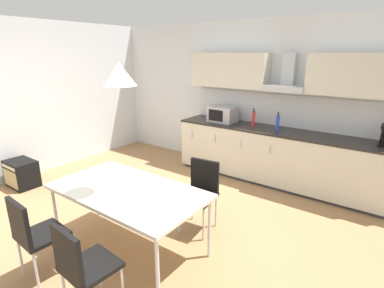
{
  "coord_description": "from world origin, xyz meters",
  "views": [
    {
      "loc": [
        2.51,
        -2.27,
        2.14
      ],
      "look_at": [
        0.33,
        0.72,
        1.0
      ],
      "focal_mm": 28.0,
      "sensor_mm": 36.0,
      "label": 1
    }
  ],
  "objects_px": {
    "bottle_red": "(253,118)",
    "pendant_lamp": "(119,74)",
    "dining_table": "(128,193)",
    "chair_near_right": "(81,263)",
    "chair_far_right": "(201,188)",
    "chair_near_left": "(33,231)",
    "guitar_amp": "(22,173)",
    "microwave": "(222,114)",
    "bottle_blue": "(278,123)"
  },
  "relations": [
    {
      "from": "chair_near_right",
      "to": "guitar_amp",
      "type": "bearing_deg",
      "value": 162.91
    },
    {
      "from": "bottle_blue",
      "to": "chair_far_right",
      "type": "bearing_deg",
      "value": -97.0
    },
    {
      "from": "bottle_red",
      "to": "bottle_blue",
      "type": "bearing_deg",
      "value": -6.1
    },
    {
      "from": "bottle_red",
      "to": "pendant_lamp",
      "type": "bearing_deg",
      "value": -93.1
    },
    {
      "from": "chair_far_right",
      "to": "chair_near_right",
      "type": "bearing_deg",
      "value": -89.87
    },
    {
      "from": "dining_table",
      "to": "chair_near_left",
      "type": "distance_m",
      "value": 0.95
    },
    {
      "from": "bottle_blue",
      "to": "bottle_red",
      "type": "xyz_separation_m",
      "value": [
        -0.45,
        0.05,
        0.0
      ]
    },
    {
      "from": "bottle_red",
      "to": "guitar_amp",
      "type": "height_order",
      "value": "bottle_red"
    },
    {
      "from": "pendant_lamp",
      "to": "bottle_red",
      "type": "bearing_deg",
      "value": 86.9
    },
    {
      "from": "bottle_red",
      "to": "guitar_amp",
      "type": "distance_m",
      "value": 3.98
    },
    {
      "from": "chair_far_right",
      "to": "guitar_amp",
      "type": "distance_m",
      "value": 3.18
    },
    {
      "from": "dining_table",
      "to": "guitar_amp",
      "type": "height_order",
      "value": "dining_table"
    },
    {
      "from": "chair_near_right",
      "to": "bottle_red",
      "type": "bearing_deg",
      "value": 93.58
    },
    {
      "from": "dining_table",
      "to": "chair_near_left",
      "type": "relative_size",
      "value": 1.94
    },
    {
      "from": "bottle_red",
      "to": "dining_table",
      "type": "distance_m",
      "value": 2.78
    },
    {
      "from": "guitar_amp",
      "to": "pendant_lamp",
      "type": "relative_size",
      "value": 1.62
    },
    {
      "from": "dining_table",
      "to": "pendant_lamp",
      "type": "height_order",
      "value": "pendant_lamp"
    },
    {
      "from": "microwave",
      "to": "chair_near_left",
      "type": "xyz_separation_m",
      "value": [
        0.06,
        -3.57,
        -0.52
      ]
    },
    {
      "from": "bottle_blue",
      "to": "chair_near_left",
      "type": "distance_m",
      "value": 3.72
    },
    {
      "from": "chair_near_right",
      "to": "chair_near_left",
      "type": "bearing_deg",
      "value": -180.0
    },
    {
      "from": "dining_table",
      "to": "guitar_amp",
      "type": "bearing_deg",
      "value": 177.91
    },
    {
      "from": "bottle_red",
      "to": "microwave",
      "type": "bearing_deg",
      "value": -176.9
    },
    {
      "from": "chair_near_right",
      "to": "pendant_lamp",
      "type": "xyz_separation_m",
      "value": [
        -0.37,
        0.85,
        1.41
      ]
    },
    {
      "from": "bottle_red",
      "to": "chair_far_right",
      "type": "xyz_separation_m",
      "value": [
        0.22,
        -1.9,
        -0.51
      ]
    },
    {
      "from": "microwave",
      "to": "bottle_blue",
      "type": "distance_m",
      "value": 1.04
    },
    {
      "from": "dining_table",
      "to": "chair_near_right",
      "type": "bearing_deg",
      "value": -66.15
    },
    {
      "from": "bottle_red",
      "to": "pendant_lamp",
      "type": "height_order",
      "value": "pendant_lamp"
    },
    {
      "from": "chair_near_right",
      "to": "pendant_lamp",
      "type": "distance_m",
      "value": 1.68
    },
    {
      "from": "dining_table",
      "to": "chair_near_left",
      "type": "height_order",
      "value": "chair_near_left"
    },
    {
      "from": "microwave",
      "to": "bottle_blue",
      "type": "xyz_separation_m",
      "value": [
        1.04,
        -0.02,
        -0.01
      ]
    },
    {
      "from": "microwave",
      "to": "guitar_amp",
      "type": "distance_m",
      "value": 3.56
    },
    {
      "from": "guitar_amp",
      "to": "dining_table",
      "type": "bearing_deg",
      "value": -2.09
    },
    {
      "from": "chair_near_right",
      "to": "chair_near_left",
      "type": "relative_size",
      "value": 1.0
    },
    {
      "from": "chair_far_right",
      "to": "pendant_lamp",
      "type": "bearing_deg",
      "value": -113.64
    },
    {
      "from": "bottle_red",
      "to": "pendant_lamp",
      "type": "distance_m",
      "value": 2.9
    },
    {
      "from": "guitar_amp",
      "to": "chair_far_right",
      "type": "bearing_deg",
      "value": 13.68
    },
    {
      "from": "microwave",
      "to": "guitar_amp",
      "type": "relative_size",
      "value": 0.92
    },
    {
      "from": "chair_far_right",
      "to": "chair_near_left",
      "type": "relative_size",
      "value": 1.0
    },
    {
      "from": "dining_table",
      "to": "pendant_lamp",
      "type": "distance_m",
      "value": 1.24
    },
    {
      "from": "bottle_red",
      "to": "chair_far_right",
      "type": "distance_m",
      "value": 1.98
    },
    {
      "from": "chair_far_right",
      "to": "chair_near_right",
      "type": "height_order",
      "value": "same"
    },
    {
      "from": "pendant_lamp",
      "to": "microwave",
      "type": "bearing_deg",
      "value": 99.29
    },
    {
      "from": "bottle_red",
      "to": "chair_near_right",
      "type": "height_order",
      "value": "bottle_red"
    },
    {
      "from": "bottle_blue",
      "to": "guitar_amp",
      "type": "xyz_separation_m",
      "value": [
        -3.3,
        -2.6,
        -0.82
      ]
    },
    {
      "from": "microwave",
      "to": "bottle_blue",
      "type": "height_order",
      "value": "bottle_blue"
    },
    {
      "from": "pendant_lamp",
      "to": "dining_table",
      "type": "bearing_deg",
      "value": 75.96
    },
    {
      "from": "bottle_red",
      "to": "chair_near_left",
      "type": "height_order",
      "value": "bottle_red"
    },
    {
      "from": "chair_near_left",
      "to": "chair_far_right",
      "type": "bearing_deg",
      "value": 65.96
    },
    {
      "from": "dining_table",
      "to": "bottle_red",
      "type": "bearing_deg",
      "value": 86.9
    },
    {
      "from": "chair_far_right",
      "to": "chair_near_left",
      "type": "height_order",
      "value": "same"
    }
  ]
}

